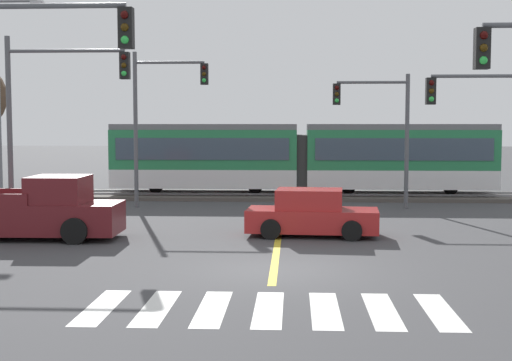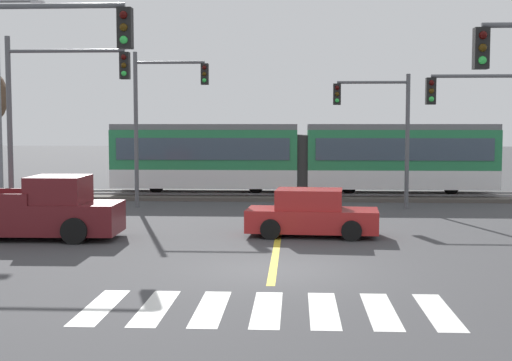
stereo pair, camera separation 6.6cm
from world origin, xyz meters
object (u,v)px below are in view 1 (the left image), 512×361
at_px(traffic_light_far_left, 158,107).
at_px(street_lamp_west, 2,88).
at_px(pickup_truck, 38,212).
at_px(traffic_light_near_left, 25,90).
at_px(light_rail_tram, 302,156).
at_px(traffic_light_mid_left, 49,103).
at_px(traffic_light_mid_right, 505,119).
at_px(traffic_light_far_right, 381,120).
at_px(sedan_crossing, 312,214).

xyz_separation_m(traffic_light_far_left, street_lamp_west, (-7.32, 1.16, 0.89)).
xyz_separation_m(pickup_truck, traffic_light_near_left, (1.99, -6.05, 3.53)).
distance_m(light_rail_tram, traffic_light_far_left, 7.95).
xyz_separation_m(pickup_truck, traffic_light_mid_left, (-0.25, 1.93, 3.48)).
height_order(traffic_light_near_left, traffic_light_far_left, traffic_light_far_left).
bearing_deg(traffic_light_mid_right, pickup_truck, -170.30).
bearing_deg(street_lamp_west, traffic_light_far_right, -3.44).
relative_size(traffic_light_far_left, traffic_light_mid_left, 1.02).
relative_size(light_rail_tram, traffic_light_far_right, 3.23).
height_order(light_rail_tram, street_lamp_west, street_lamp_west).
bearing_deg(traffic_light_far_left, street_lamp_west, 170.96).
bearing_deg(traffic_light_far_left, light_rail_tram, 35.25).
bearing_deg(traffic_light_mid_right, traffic_light_far_right, 118.67).
bearing_deg(pickup_truck, sedan_crossing, 6.70).
relative_size(light_rail_tram, traffic_light_mid_left, 2.82).
relative_size(traffic_light_far_right, traffic_light_far_left, 0.86).
bearing_deg(pickup_truck, traffic_light_near_left, -71.76).
bearing_deg(sedan_crossing, street_lamp_west, 147.40).
relative_size(light_rail_tram, pickup_truck, 3.41).
relative_size(pickup_truck, traffic_light_far_left, 0.81).
relative_size(pickup_truck, street_lamp_west, 0.59).
distance_m(sedan_crossing, traffic_light_far_left, 10.60).
distance_m(traffic_light_far_right, traffic_light_mid_left, 13.83).
distance_m(sedan_crossing, traffic_light_far_right, 8.93).
bearing_deg(traffic_light_mid_right, light_rail_tram, 122.74).
xyz_separation_m(sedan_crossing, traffic_light_far_left, (-6.41, 7.62, 3.65)).
height_order(sedan_crossing, traffic_light_mid_right, traffic_light_mid_right).
bearing_deg(light_rail_tram, traffic_light_far_right, -51.93).
distance_m(pickup_truck, traffic_light_mid_left, 3.99).
bearing_deg(sedan_crossing, traffic_light_mid_left, 174.11).
xyz_separation_m(traffic_light_mid_right, traffic_light_mid_left, (-15.39, -0.66, 0.55)).
bearing_deg(street_lamp_west, pickup_truck, -62.45).
relative_size(pickup_truck, traffic_light_near_left, 0.82).
xyz_separation_m(sedan_crossing, traffic_light_mid_right, (6.51, 1.57, 3.07)).
xyz_separation_m(traffic_light_near_left, street_lamp_west, (-7.10, 15.85, 0.86)).
bearing_deg(sedan_crossing, traffic_light_far_right, 68.08).
bearing_deg(traffic_light_far_left, traffic_light_mid_right, -25.06).
height_order(traffic_light_far_right, traffic_light_near_left, traffic_light_near_left).
xyz_separation_m(traffic_light_far_right, street_lamp_west, (-16.86, 1.01, 1.44)).
bearing_deg(traffic_light_near_left, traffic_light_mid_left, 105.72).
relative_size(traffic_light_far_left, street_lamp_west, 0.72).
bearing_deg(traffic_light_near_left, traffic_light_mid_right, 33.32).
xyz_separation_m(light_rail_tram, traffic_light_far_right, (3.32, -4.24, 1.75)).
relative_size(light_rail_tram, traffic_light_near_left, 2.78).
distance_m(sedan_crossing, traffic_light_near_left, 10.36).
height_order(traffic_light_mid_right, traffic_light_far_left, traffic_light_far_left).
bearing_deg(traffic_light_far_right, light_rail_tram, 128.07).
bearing_deg(traffic_light_mid_right, sedan_crossing, -166.41).
bearing_deg(street_lamp_west, traffic_light_mid_left, -58.30).
height_order(traffic_light_mid_right, traffic_light_mid_left, traffic_light_mid_left).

